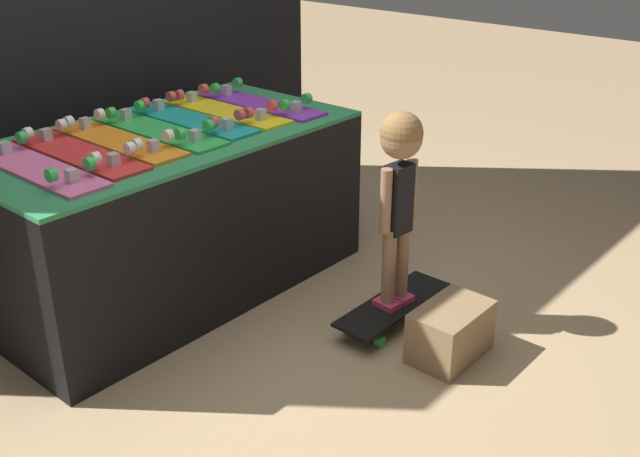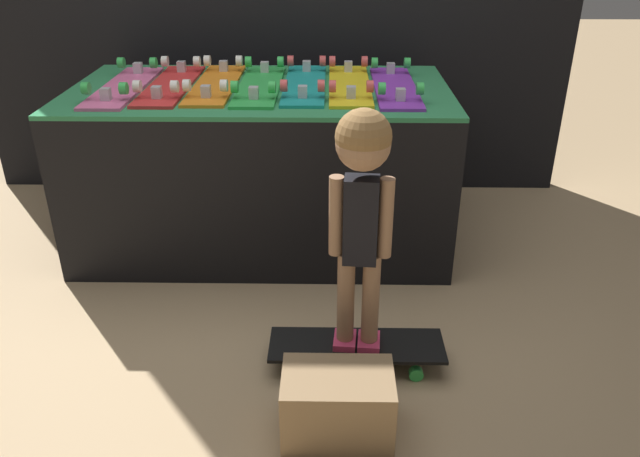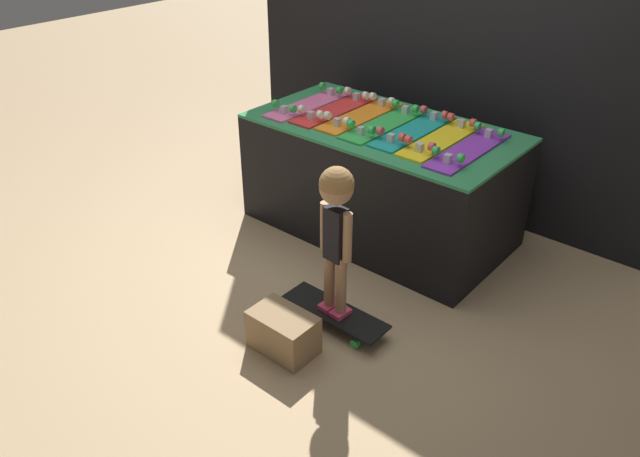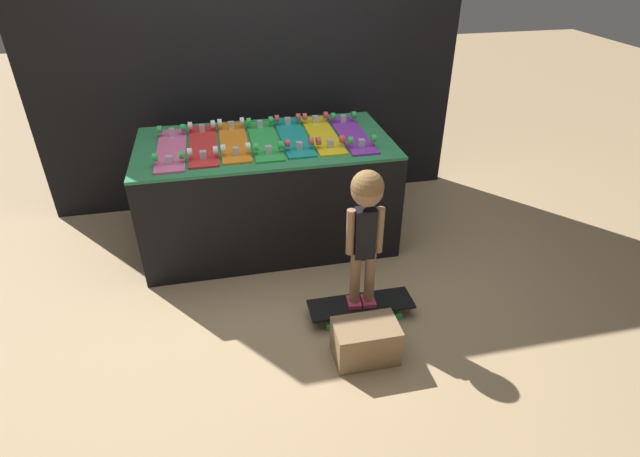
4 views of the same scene
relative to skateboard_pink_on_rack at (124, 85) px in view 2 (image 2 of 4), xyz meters
name	(u,v)px [view 2 (image 2 of 4)]	position (x,y,z in m)	size (l,w,h in m)	color
ground_plane	(255,294)	(0.63, -0.53, -0.80)	(16.00, 16.00, 0.00)	tan
display_rack	(263,166)	(0.63, 0.03, -0.41)	(1.78, 0.95, 0.79)	black
skateboard_pink_on_rack	(124,85)	(0.00, 0.00, 0.00)	(0.19, 0.76, 0.09)	pink
skateboard_red_on_rack	(171,83)	(0.21, 0.04, 0.00)	(0.19, 0.76, 0.09)	red
skateboard_orange_on_rack	(216,82)	(0.42, 0.05, 0.00)	(0.19, 0.76, 0.09)	orange
skateboard_green_on_rack	(260,84)	(0.63, 0.03, 0.00)	(0.19, 0.76, 0.09)	green
skateboard_teal_on_rack	(305,83)	(0.84, 0.06, 0.00)	(0.19, 0.76, 0.09)	teal
skateboard_yellow_on_rack	(349,83)	(1.05, 0.05, 0.00)	(0.19, 0.76, 0.09)	yellow
skateboard_purple_on_rack	(395,85)	(1.26, 0.02, 0.00)	(0.19, 0.76, 0.09)	purple
skateboard_on_floor	(357,348)	(1.07, -1.01, -0.73)	(0.65, 0.20, 0.09)	black
child	(362,189)	(1.07, -1.01, -0.09)	(0.21, 0.18, 0.90)	#E03D6B
storage_box	(338,404)	(0.99, -1.35, -0.69)	(0.36, 0.23, 0.23)	#8E704C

